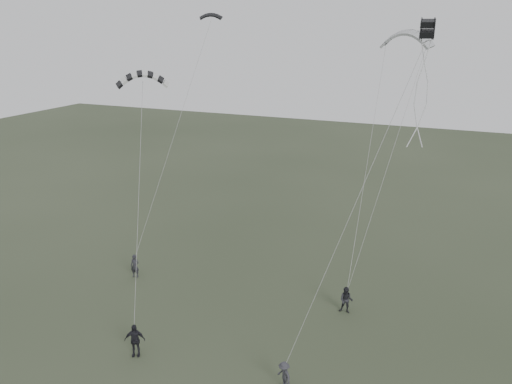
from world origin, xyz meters
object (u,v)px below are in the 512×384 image
at_px(kite_dark_small, 211,15).
at_px(kite_striped, 142,74).
at_px(flyer_center, 135,340).
at_px(kite_box, 428,29).
at_px(flyer_left, 135,266).
at_px(flyer_right, 346,300).
at_px(kite_pale_large, 407,33).
at_px(flyer_far, 284,376).

relative_size(kite_dark_small, kite_striped, 0.51).
relative_size(flyer_center, kite_box, 2.57).
bearing_deg(flyer_center, kite_box, 3.53).
bearing_deg(kite_striped, kite_box, -36.50).
height_order(flyer_left, flyer_right, flyer_right).
relative_size(kite_dark_small, kite_pale_large, 0.43).
xyz_separation_m(flyer_left, kite_striped, (1.87, -0.21, 13.14)).
height_order(flyer_left, flyer_far, flyer_left).
xyz_separation_m(flyer_far, kite_dark_small, (-10.74, 14.03, 16.68)).
height_order(flyer_center, kite_striped, kite_striped).
bearing_deg(kite_box, kite_pale_large, 97.34).
bearing_deg(kite_dark_small, flyer_left, -129.88).
height_order(flyer_far, kite_box, kite_box).
distance_m(flyer_center, kite_pale_large, 25.83).
height_order(flyer_left, kite_pale_large, kite_pale_large).
height_order(flyer_far, kite_pale_large, kite_pale_large).
distance_m(kite_striped, kite_box, 16.17).
relative_size(flyer_center, kite_dark_small, 1.20).
xyz_separation_m(flyer_far, kite_box, (4.45, 6.15, 15.80)).
distance_m(flyer_far, kite_striped, 18.71).
bearing_deg(kite_striped, flyer_right, -29.20).
bearing_deg(kite_dark_small, kite_pale_large, -5.35).
bearing_deg(kite_box, kite_dark_small, 148.87).
height_order(kite_dark_small, kite_box, kite_dark_small).
bearing_deg(kite_striped, kite_pale_large, 3.23).
bearing_deg(flyer_right, flyer_far, -100.55).
relative_size(flyer_right, kite_dark_small, 1.09).
xyz_separation_m(flyer_left, kite_dark_small, (2.65, 7.30, 16.59)).
bearing_deg(kite_striped, flyer_center, -99.75).
distance_m(flyer_right, kite_pale_large, 18.17).
xyz_separation_m(flyer_left, flyer_far, (13.39, -6.73, -0.10)).
distance_m(flyer_right, flyer_far, 7.94).
height_order(flyer_far, kite_dark_small, kite_dark_small).
bearing_deg(flyer_left, flyer_far, -37.66).
bearing_deg(kite_box, flyer_left, 174.44).
distance_m(flyer_center, kite_box, 21.15).
height_order(flyer_center, flyer_far, flyer_center).
height_order(kite_pale_large, kite_striped, kite_pale_large).
bearing_deg(flyer_center, flyer_left, 101.02).
bearing_deg(kite_pale_large, kite_striped, -125.37).
distance_m(flyer_left, kite_dark_small, 18.32).
bearing_deg(flyer_right, flyer_left, -177.35).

